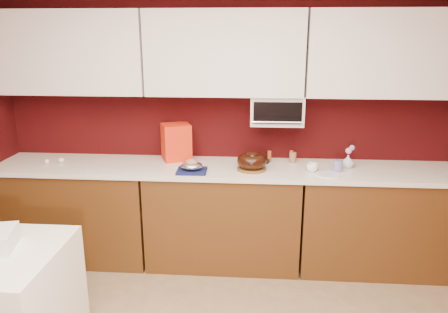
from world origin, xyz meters
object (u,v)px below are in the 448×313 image
pandoro_box (176,142)px  flower_vase (348,160)px  blue_jar (338,166)px  foil_ham_nest (192,166)px  toaster_oven (277,110)px  coffee_mug (312,167)px  bundt_cake (252,161)px

pandoro_box → flower_vase: 1.51m
blue_jar → flower_vase: (0.10, 0.11, 0.02)m
foil_ham_nest → blue_jar: bearing=5.2°
toaster_oven → foil_ham_nest: size_ratio=2.45×
coffee_mug → pandoro_box: bearing=167.0°
flower_vase → blue_jar: bearing=-132.2°
foil_ham_nest → bundt_cake: bearing=10.3°
foil_ham_nest → pandoro_box: 0.42m
coffee_mug → flower_vase: flower_vase is taller
pandoro_box → coffee_mug: 1.22m
toaster_oven → foil_ham_nest: bearing=-154.6°
pandoro_box → flower_vase: size_ratio=2.62×
toaster_oven → bundt_cake: (-0.21, -0.24, -0.39)m
bundt_cake → pandoro_box: 0.74m
bundt_cake → pandoro_box: pandoro_box is taller
blue_jar → pandoro_box: bearing=170.1°
toaster_oven → bundt_cake: 0.51m
blue_jar → flower_vase: size_ratio=0.75×
bundt_cake → foil_ham_nest: bearing=-169.7°
foil_ham_nest → flower_vase: bearing=9.7°
bundt_cake → flower_vase: size_ratio=1.98×
foil_ham_nest → toaster_oven: bearing=25.4°
coffee_mug → blue_jar: size_ratio=0.95×
toaster_oven → coffee_mug: bearing=-40.4°
foil_ham_nest → blue_jar: size_ratio=1.95×
foil_ham_nest → pandoro_box: size_ratio=0.56×
foil_ham_nest → coffee_mug: same height
flower_vase → toaster_oven: bearing=170.0°
toaster_oven → pandoro_box: 0.94m
pandoro_box → coffee_mug: pandoro_box is taller
pandoro_box → coffee_mug: (1.19, -0.28, -0.12)m
bundt_cake → coffee_mug: bundt_cake is taller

